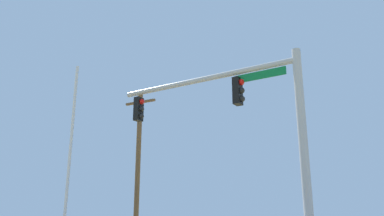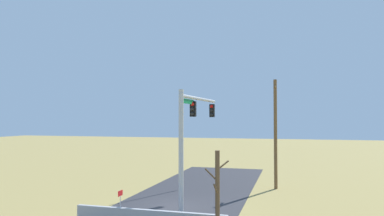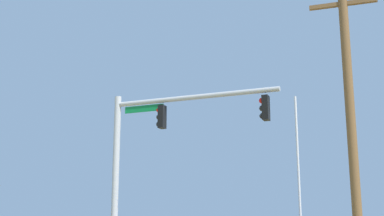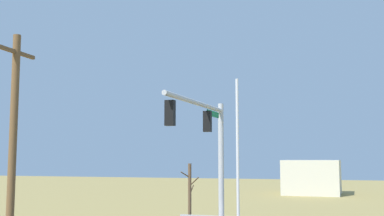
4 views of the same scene
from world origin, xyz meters
TOP-DOWN VIEW (x-y plane):
  - signal_mast at (0.45, 1.04)m, footprint 7.17×0.72m
  - flagpole at (-4.96, -1.37)m, footprint 0.10×0.10m
  - utility_pole at (-7.37, 5.74)m, footprint 1.90×0.26m

SIDE VIEW (x-z plane):
  - flagpole at x=-4.96m, z-range 0.00..7.12m
  - utility_pole at x=-7.37m, z-range 0.17..8.76m
  - signal_mast at x=0.45m, z-range 1.41..8.55m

